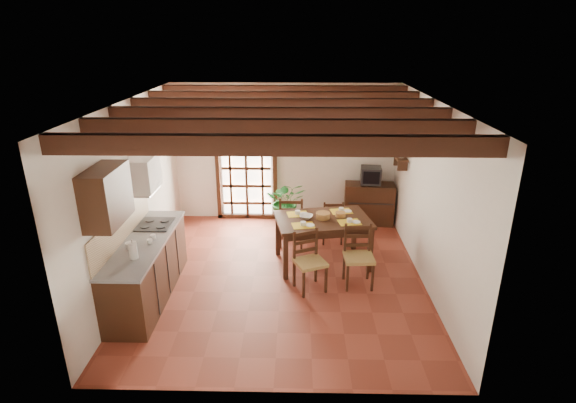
{
  "coord_description": "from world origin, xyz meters",
  "views": [
    {
      "loc": [
        0.25,
        -6.37,
        3.73
      ],
      "look_at": [
        0.1,
        0.4,
        1.15
      ],
      "focal_mm": 28.0,
      "sensor_mm": 36.0,
      "label": 1
    }
  ],
  "objects_px": {
    "chair_near_right": "(358,267)",
    "sideboard": "(369,204)",
    "crt_tv": "(371,175)",
    "potted_plant": "(286,202)",
    "chair_far_right": "(332,229)",
    "pendant_lamp": "(325,143)",
    "dining_table": "(323,224)",
    "kitchen_counter": "(147,268)",
    "chair_far_left": "(292,229)",
    "chair_near_left": "(310,272)"
  },
  "relations": [
    {
      "from": "chair_near_left",
      "to": "chair_far_right",
      "type": "height_order",
      "value": "chair_near_left"
    },
    {
      "from": "chair_far_left",
      "to": "chair_near_right",
      "type": "bearing_deg",
      "value": 130.93
    },
    {
      "from": "chair_far_right",
      "to": "crt_tv",
      "type": "xyz_separation_m",
      "value": [
        0.82,
        0.9,
        0.77
      ]
    },
    {
      "from": "dining_table",
      "to": "pendant_lamp",
      "type": "distance_m",
      "value": 1.36
    },
    {
      "from": "chair_near_left",
      "to": "sideboard",
      "type": "height_order",
      "value": "chair_near_left"
    },
    {
      "from": "kitchen_counter",
      "to": "chair_far_left",
      "type": "relative_size",
      "value": 2.32
    },
    {
      "from": "chair_far_left",
      "to": "pendant_lamp",
      "type": "distance_m",
      "value": 1.94
    },
    {
      "from": "chair_near_left",
      "to": "pendant_lamp",
      "type": "relative_size",
      "value": 1.11
    },
    {
      "from": "chair_far_left",
      "to": "crt_tv",
      "type": "distance_m",
      "value": 2.02
    },
    {
      "from": "pendant_lamp",
      "to": "dining_table",
      "type": "bearing_deg",
      "value": -90.0
    },
    {
      "from": "crt_tv",
      "to": "pendant_lamp",
      "type": "distance_m",
      "value": 2.21
    },
    {
      "from": "chair_far_left",
      "to": "crt_tv",
      "type": "bearing_deg",
      "value": -142.27
    },
    {
      "from": "kitchen_counter",
      "to": "chair_far_left",
      "type": "bearing_deg",
      "value": 40.06
    },
    {
      "from": "crt_tv",
      "to": "pendant_lamp",
      "type": "xyz_separation_m",
      "value": [
        -1.04,
        -1.64,
        1.05
      ]
    },
    {
      "from": "crt_tv",
      "to": "pendant_lamp",
      "type": "relative_size",
      "value": 0.5
    },
    {
      "from": "kitchen_counter",
      "to": "chair_near_left",
      "type": "distance_m",
      "value": 2.42
    },
    {
      "from": "dining_table",
      "to": "pendant_lamp",
      "type": "height_order",
      "value": "pendant_lamp"
    },
    {
      "from": "chair_far_right",
      "to": "potted_plant",
      "type": "distance_m",
      "value": 1.08
    },
    {
      "from": "chair_far_left",
      "to": "pendant_lamp",
      "type": "bearing_deg",
      "value": 135.33
    },
    {
      "from": "crt_tv",
      "to": "potted_plant",
      "type": "xyz_separation_m",
      "value": [
        -1.69,
        -0.34,
        -0.46
      ]
    },
    {
      "from": "chair_far_right",
      "to": "sideboard",
      "type": "bearing_deg",
      "value": -133.89
    },
    {
      "from": "dining_table",
      "to": "crt_tv",
      "type": "height_order",
      "value": "crt_tv"
    },
    {
      "from": "chair_far_left",
      "to": "sideboard",
      "type": "relative_size",
      "value": 0.98
    },
    {
      "from": "dining_table",
      "to": "pendant_lamp",
      "type": "bearing_deg",
      "value": 79.24
    },
    {
      "from": "kitchen_counter",
      "to": "chair_near_right",
      "type": "distance_m",
      "value": 3.18
    },
    {
      "from": "dining_table",
      "to": "chair_far_right",
      "type": "bearing_deg",
      "value": 64.13
    },
    {
      "from": "kitchen_counter",
      "to": "crt_tv",
      "type": "relative_size",
      "value": 5.28
    },
    {
      "from": "dining_table",
      "to": "chair_far_left",
      "type": "height_order",
      "value": "chair_far_left"
    },
    {
      "from": "dining_table",
      "to": "chair_near_left",
      "type": "xyz_separation_m",
      "value": [
        -0.23,
        -0.84,
        -0.43
      ]
    },
    {
      "from": "chair_near_left",
      "to": "pendant_lamp",
      "type": "bearing_deg",
      "value": 52.17
    },
    {
      "from": "crt_tv",
      "to": "chair_near_right",
      "type": "bearing_deg",
      "value": -96.86
    },
    {
      "from": "chair_far_right",
      "to": "potted_plant",
      "type": "xyz_separation_m",
      "value": [
        -0.87,
        0.56,
        0.3
      ]
    },
    {
      "from": "chair_far_left",
      "to": "sideboard",
      "type": "height_order",
      "value": "chair_far_left"
    },
    {
      "from": "chair_near_right",
      "to": "chair_far_left",
      "type": "bearing_deg",
      "value": 124.36
    },
    {
      "from": "chair_near_right",
      "to": "sideboard",
      "type": "height_order",
      "value": "chair_near_right"
    },
    {
      "from": "crt_tv",
      "to": "potted_plant",
      "type": "bearing_deg",
      "value": -163.3
    },
    {
      "from": "chair_far_left",
      "to": "crt_tv",
      "type": "xyz_separation_m",
      "value": [
        1.57,
        1.05,
        0.73
      ]
    },
    {
      "from": "kitchen_counter",
      "to": "pendant_lamp",
      "type": "bearing_deg",
      "value": 24.09
    },
    {
      "from": "chair_near_left",
      "to": "chair_far_left",
      "type": "bearing_deg",
      "value": 76.82
    },
    {
      "from": "chair_near_left",
      "to": "chair_far_left",
      "type": "height_order",
      "value": "chair_far_left"
    },
    {
      "from": "chair_near_left",
      "to": "pendant_lamp",
      "type": "distance_m",
      "value": 2.03
    },
    {
      "from": "dining_table",
      "to": "crt_tv",
      "type": "relative_size",
      "value": 3.95
    },
    {
      "from": "sideboard",
      "to": "chair_far_left",
      "type": "bearing_deg",
      "value": -141.85
    },
    {
      "from": "crt_tv",
      "to": "potted_plant",
      "type": "relative_size",
      "value": 0.2
    },
    {
      "from": "kitchen_counter",
      "to": "chair_far_left",
      "type": "xyz_separation_m",
      "value": [
        2.11,
        1.77,
        -0.17
      ]
    },
    {
      "from": "chair_near_right",
      "to": "sideboard",
      "type": "bearing_deg",
      "value": 75.39
    },
    {
      "from": "chair_far_left",
      "to": "sideboard",
      "type": "distance_m",
      "value": 1.89
    },
    {
      "from": "dining_table",
      "to": "crt_tv",
      "type": "bearing_deg",
      "value": 48.37
    },
    {
      "from": "chair_near_right",
      "to": "sideboard",
      "type": "xyz_separation_m",
      "value": [
        0.52,
        2.44,
        0.12
      ]
    },
    {
      "from": "chair_far_right",
      "to": "potted_plant",
      "type": "bearing_deg",
      "value": -34.67
    }
  ]
}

